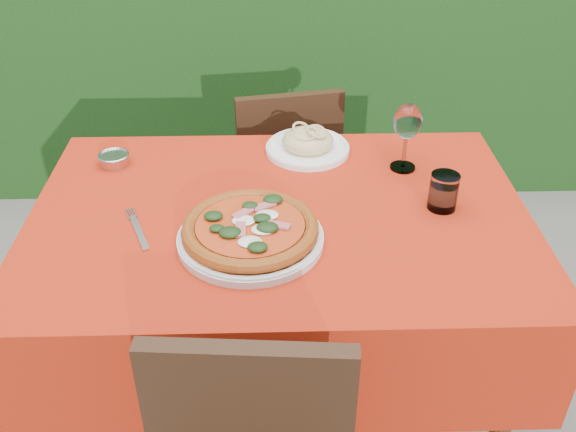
{
  "coord_description": "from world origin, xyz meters",
  "views": [
    {
      "loc": [
        -0.02,
        -1.35,
        1.64
      ],
      "look_at": [
        0.02,
        -0.05,
        0.77
      ],
      "focal_mm": 40.0,
      "sensor_mm": 36.0,
      "label": 1
    }
  ],
  "objects_px": {
    "pizza_plate": "(250,232)",
    "wine_glass": "(407,124)",
    "fork": "(139,233)",
    "steel_ramekin": "(114,160)",
    "pasta_plate": "(308,144)",
    "water_glass": "(443,193)",
    "chair_far": "(285,173)"
  },
  "relations": [
    {
      "from": "water_glass",
      "to": "steel_ramekin",
      "type": "xyz_separation_m",
      "value": [
        -0.88,
        0.25,
        -0.03
      ]
    },
    {
      "from": "pizza_plate",
      "to": "pasta_plate",
      "type": "distance_m",
      "value": 0.47
    },
    {
      "from": "water_glass",
      "to": "fork",
      "type": "xyz_separation_m",
      "value": [
        -0.75,
        -0.09,
        -0.04
      ]
    },
    {
      "from": "pasta_plate",
      "to": "steel_ramekin",
      "type": "distance_m",
      "value": 0.55
    },
    {
      "from": "pasta_plate",
      "to": "wine_glass",
      "type": "distance_m",
      "value": 0.3
    },
    {
      "from": "pasta_plate",
      "to": "wine_glass",
      "type": "bearing_deg",
      "value": -22.09
    },
    {
      "from": "pasta_plate",
      "to": "steel_ramekin",
      "type": "relative_size",
      "value": 3.03
    },
    {
      "from": "pizza_plate",
      "to": "wine_glass",
      "type": "xyz_separation_m",
      "value": [
        0.42,
        0.34,
        0.11
      ]
    },
    {
      "from": "chair_far",
      "to": "steel_ramekin",
      "type": "height_order",
      "value": "chair_far"
    },
    {
      "from": "steel_ramekin",
      "to": "water_glass",
      "type": "bearing_deg",
      "value": -15.81
    },
    {
      "from": "pizza_plate",
      "to": "water_glass",
      "type": "distance_m",
      "value": 0.5
    },
    {
      "from": "chair_far",
      "to": "wine_glass",
      "type": "height_order",
      "value": "wine_glass"
    },
    {
      "from": "pasta_plate",
      "to": "water_glass",
      "type": "bearing_deg",
      "value": -43.81
    },
    {
      "from": "water_glass",
      "to": "pasta_plate",
      "type": "bearing_deg",
      "value": 136.19
    },
    {
      "from": "wine_glass",
      "to": "steel_ramekin",
      "type": "height_order",
      "value": "wine_glass"
    },
    {
      "from": "wine_glass",
      "to": "fork",
      "type": "relative_size",
      "value": 0.94
    },
    {
      "from": "pasta_plate",
      "to": "fork",
      "type": "distance_m",
      "value": 0.59
    },
    {
      "from": "fork",
      "to": "steel_ramekin",
      "type": "height_order",
      "value": "steel_ramekin"
    },
    {
      "from": "pizza_plate",
      "to": "water_glass",
      "type": "relative_size",
      "value": 4.24
    },
    {
      "from": "chair_far",
      "to": "fork",
      "type": "bearing_deg",
      "value": 54.41
    },
    {
      "from": "pizza_plate",
      "to": "fork",
      "type": "xyz_separation_m",
      "value": [
        -0.27,
        0.04,
        -0.03
      ]
    },
    {
      "from": "pizza_plate",
      "to": "pasta_plate",
      "type": "bearing_deg",
      "value": 70.53
    },
    {
      "from": "wine_glass",
      "to": "pasta_plate",
      "type": "bearing_deg",
      "value": 157.91
    },
    {
      "from": "fork",
      "to": "pasta_plate",
      "type": "bearing_deg",
      "value": 21.59
    },
    {
      "from": "chair_far",
      "to": "wine_glass",
      "type": "distance_m",
      "value": 0.71
    },
    {
      "from": "pizza_plate",
      "to": "water_glass",
      "type": "height_order",
      "value": "water_glass"
    },
    {
      "from": "chair_far",
      "to": "fork",
      "type": "height_order",
      "value": "chair_far"
    },
    {
      "from": "chair_far",
      "to": "fork",
      "type": "distance_m",
      "value": 0.91
    },
    {
      "from": "steel_ramekin",
      "to": "pizza_plate",
      "type": "bearing_deg",
      "value": -44.29
    },
    {
      "from": "pasta_plate",
      "to": "wine_glass",
      "type": "relative_size",
      "value": 1.26
    },
    {
      "from": "chair_far",
      "to": "steel_ramekin",
      "type": "distance_m",
      "value": 0.72
    },
    {
      "from": "chair_far",
      "to": "pasta_plate",
      "type": "xyz_separation_m",
      "value": [
        0.06,
        -0.37,
        0.31
      ]
    }
  ]
}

